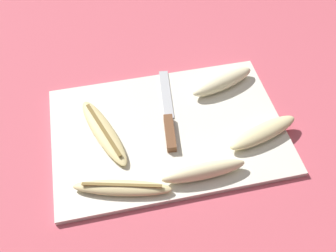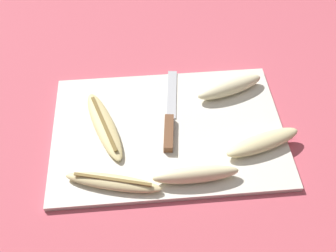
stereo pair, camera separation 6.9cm
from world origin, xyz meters
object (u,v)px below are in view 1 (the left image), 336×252
Objects in this scene: banana_bright_far at (222,81)px; banana_cream_curved at (204,171)px; banana_spotted_left at (104,132)px; banana_soft_right at (263,132)px; banana_mellow_near at (122,188)px; knife at (170,123)px.

banana_bright_far is 0.98× the size of banana_cream_curved.
banana_spotted_left is 1.19× the size of banana_soft_right.
banana_mellow_near is at bearing -139.90° from banana_bright_far.
banana_mellow_near is 1.15× the size of banana_bright_far.
banana_spotted_left is at bearing -164.06° from banana_bright_far.
knife is 1.44× the size of banana_bright_far.
banana_mellow_near reaches higher than knife.
banana_soft_right is 0.89× the size of banana_mellow_near.
knife is 1.18× the size of banana_spotted_left.
banana_bright_far is (0.28, 0.23, 0.01)m from banana_mellow_near.
banana_bright_far is (-0.04, 0.17, 0.00)m from banana_soft_right.
banana_cream_curved is (-0.11, -0.23, -0.00)m from banana_bright_far.
banana_spotted_left is 1.06× the size of banana_mellow_near.
knife is at bearing 48.20° from banana_mellow_near.
banana_bright_far is (0.15, 0.09, 0.01)m from knife.
banana_spotted_left is at bearing 141.06° from banana_cream_curved.
banana_cream_curved is at bearing -0.30° from banana_mellow_near.
banana_bright_far reaches higher than banana_cream_curved.
banana_cream_curved reaches higher than banana_mellow_near.
banana_cream_curved is at bearing -38.94° from banana_spotted_left.
knife is 1.25× the size of banana_mellow_near.
knife is at bearing -148.89° from banana_bright_far.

